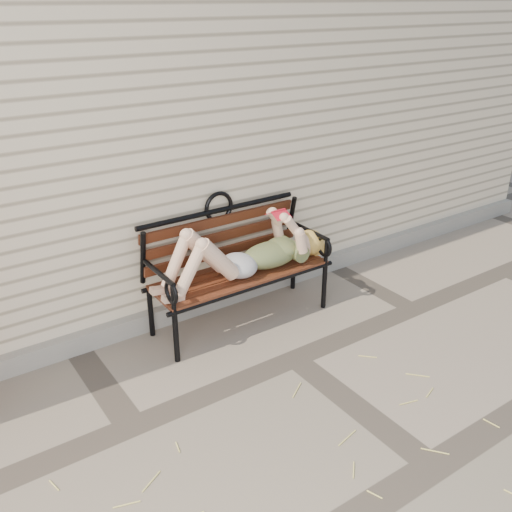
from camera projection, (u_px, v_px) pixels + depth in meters
ground at (295, 359)px, 4.10m from camera, size 80.00×80.00×0.00m
house_wall at (115, 91)px, 5.72m from camera, size 8.00×4.00×3.00m
foundation_strip at (224, 296)px, 4.79m from camera, size 8.00×0.10×0.15m
garden_bench at (234, 253)px, 4.42m from camera, size 1.55×0.62×1.00m
reading_woman at (244, 254)px, 4.32m from camera, size 1.46×0.33×0.46m
straw_scatter at (288, 492)px, 3.00m from camera, size 2.57×1.68×0.01m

